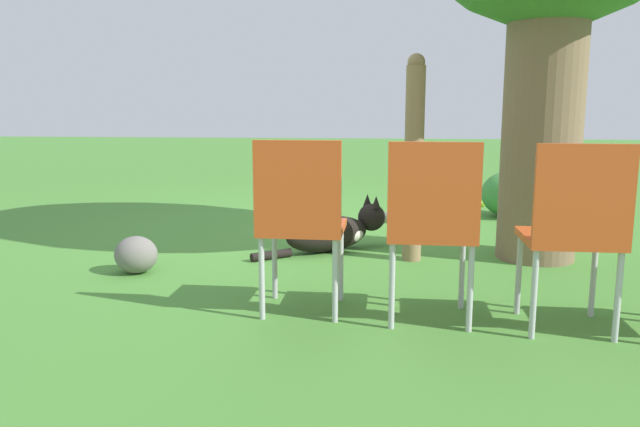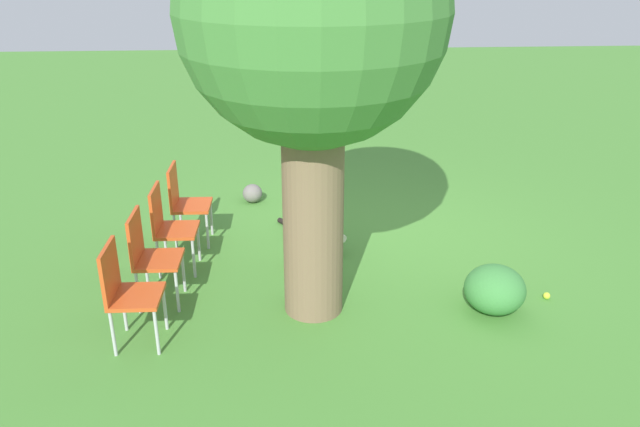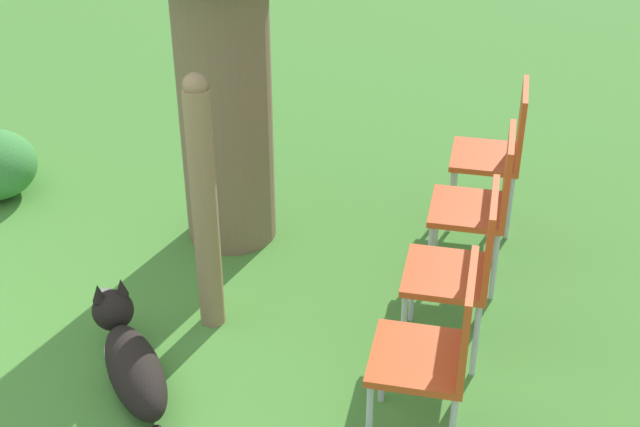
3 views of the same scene
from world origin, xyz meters
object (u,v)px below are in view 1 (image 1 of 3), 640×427
Objects in this scene: dog at (337,231)px; red_chair_0 at (301,215)px; tennis_ball at (482,204)px; red_chair_2 at (575,225)px; red_chair_1 at (432,220)px; fence_post at (414,158)px.

dog is 1.54m from red_chair_0.
dog reaches higher than tennis_ball.
red_chair_1 is at bearing 84.74° from red_chair_2.
fence_post reaches higher than red_chair_0.
fence_post is 1.57m from red_chair_2.
dog is 15.00× the size of tennis_ball.
red_chair_2 is at bearing 26.41° from fence_post.
dog is 0.84m from fence_post.
fence_post is 1.55× the size of red_chair_1.
red_chair_1 is (1.32, 0.03, -0.19)m from fence_post.
red_chair_0 and red_chair_1 have the same top height.
red_chair_2 is 3.86m from tennis_ball.
fence_post reaches higher than dog.
fence_post is 2.68m from tennis_ball.
red_chair_1 is at bearing -12.84° from tennis_ball.
red_chair_0 is at bearing 84.74° from red_chair_1.
red_chair_1 is 3.88m from tennis_ball.
red_chair_1 is 13.69× the size of tennis_ball.
red_chair_0 is at bearing -22.47° from tennis_ball.
dog is at bearing -33.26° from tennis_ball.
dog is at bearing -113.83° from fence_post.
fence_post reaches higher than red_chair_1.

